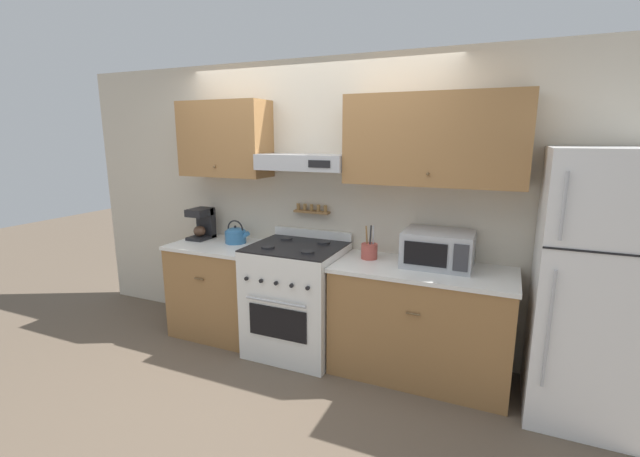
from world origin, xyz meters
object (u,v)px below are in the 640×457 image
(tea_kettle, at_px, (236,235))
(microwave, at_px, (438,249))
(refrigerator, at_px, (593,288))
(stove_range, at_px, (297,298))
(utensil_crock, at_px, (369,251))
(coffee_maker, at_px, (203,223))

(tea_kettle, distance_m, microwave, 1.87)
(refrigerator, relative_size, microwave, 3.46)
(stove_range, xyz_separation_m, microwave, (1.16, 0.14, 0.54))
(refrigerator, xyz_separation_m, utensil_crock, (-1.57, 0.13, 0.05))
(refrigerator, bearing_deg, stove_range, 179.68)
(refrigerator, bearing_deg, utensil_crock, 175.10)
(microwave, height_order, utensil_crock, utensil_crock)
(stove_range, relative_size, refrigerator, 0.57)
(stove_range, relative_size, utensil_crock, 3.72)
(refrigerator, bearing_deg, tea_kettle, 177.33)
(coffee_maker, bearing_deg, microwave, -0.38)
(microwave, bearing_deg, utensil_crock, -178.14)
(refrigerator, relative_size, coffee_maker, 6.03)
(refrigerator, bearing_deg, microwave, 171.52)
(stove_range, distance_m, tea_kettle, 0.86)
(stove_range, xyz_separation_m, tea_kettle, (-0.70, 0.12, 0.49))
(microwave, bearing_deg, refrigerator, -8.48)
(stove_range, height_order, microwave, microwave)
(stove_range, relative_size, microwave, 1.98)
(utensil_crock, bearing_deg, stove_range, -168.74)
(tea_kettle, xyz_separation_m, coffee_maker, (-0.41, 0.03, 0.07))
(stove_range, distance_m, microwave, 1.29)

